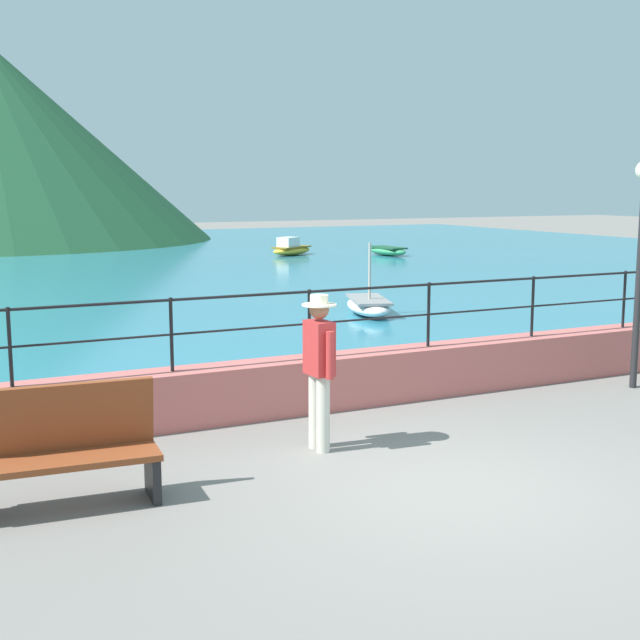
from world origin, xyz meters
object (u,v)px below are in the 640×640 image
Objects in this scene: bench_main at (63,447)px; person_walking at (319,364)px; boat_2 at (388,251)px; boat_3 at (291,249)px; boat_1 at (369,305)px.

person_walking reaches higher than bench_main.
boat_2 is 0.96× the size of boat_3.
bench_main is 2.91m from person_walking.
bench_main is at bearing -126.53° from boat_2.
boat_3 is at bearing 61.74° from bench_main.
boat_1 is (8.09, 8.75, -0.30)m from bench_main.
boat_3 is (-3.59, 1.92, 0.07)m from boat_2.
boat_1 is at bearing -107.98° from boat_3.
person_walking is 9.82m from boat_1.
person_walking is 0.72× the size of boat_3.
boat_2 is at bearing -28.20° from boat_3.
boat_1 is at bearing 57.55° from person_walking.
boat_1 is 1.01× the size of boat_3.
boat_3 is at bearing 151.80° from boat_2.
boat_3 is (10.43, 24.20, -0.65)m from person_walking.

